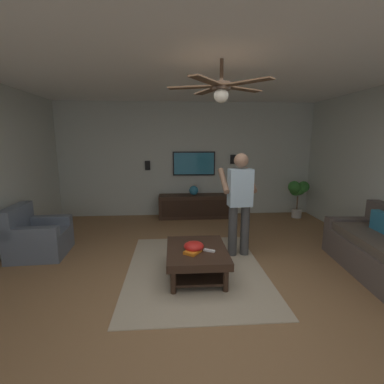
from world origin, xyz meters
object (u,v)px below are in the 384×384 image
potted_plant_short (298,191)px  vase_round (194,190)px  bowl (194,246)px  ceiling_fan (220,89)px  wall_speaker_left (233,159)px  armchair (38,238)px  coffee_table (197,256)px  person_standing (240,199)px  media_console (195,206)px  book (193,252)px  wall_speaker_right (148,165)px  remote_white (209,251)px  tv (194,163)px

potted_plant_short → vase_round: potted_plant_short is taller
bowl → ceiling_fan: (-0.27, -0.27, 1.93)m
bowl → wall_speaker_left: (3.21, -1.20, 0.91)m
armchair → coffee_table: armchair is taller
vase_round → armchair: bearing=126.9°
person_standing → media_console: bearing=9.6°
book → media_console: bearing=31.6°
media_console → book: 3.05m
armchair → wall_speaker_left: (2.26, -3.66, 1.09)m
coffee_table → book: 0.19m
person_standing → potted_plant_short: person_standing is taller
media_console → wall_speaker_right: size_ratio=7.73×
wall_speaker_left → ceiling_fan: ceiling_fan is taller
media_console → remote_white: (-3.00, 0.05, 0.14)m
wall_speaker_right → tv: bearing=-90.7°
ceiling_fan → coffee_table: bearing=33.9°
book → ceiling_fan: (-0.20, -0.29, 1.97)m
tv → remote_white: (-3.24, 0.05, -0.87)m
bowl → wall_speaker_right: 3.41m
tv → wall_speaker_left: (0.01, -0.95, 0.10)m
media_console → book: media_console is taller
tv → person_standing: bearing=12.1°
wall_speaker_left → bowl: bearing=159.5°
bowl → person_standing: bearing=-46.6°
coffee_table → person_standing: person_standing is taller
ceiling_fan → wall_speaker_left: bearing=-15.0°
person_standing → wall_speaker_right: person_standing is taller
media_console → wall_speaker_right: 1.49m
book → wall_speaker_left: 3.63m
tv → remote_white: bearing=-0.9°
coffee_table → ceiling_fan: size_ratio=0.88×
remote_white → wall_speaker_right: (3.25, 1.06, 0.82)m
wall_speaker_left → book: bearing=159.6°
bowl → ceiling_fan: size_ratio=0.23×
vase_round → book: bearing=175.4°
person_standing → vase_round: size_ratio=7.45×
person_standing → wall_speaker_right: size_ratio=7.45×
media_console → wall_speaker_left: bearing=104.9°
potted_plant_short → remote_white: bearing=138.8°
tv → person_standing: size_ratio=0.62×
person_standing → bowl: person_standing is taller
bowl → book: size_ratio=1.21×
person_standing → coffee_table: bearing=129.0°
media_console → person_standing: size_ratio=1.04×
wall_speaker_right → coffee_table: bearing=-163.9°
media_console → bowl: (-2.96, 0.25, 0.18)m
armchair → media_console: bearing=33.4°
book → ceiling_fan: bearing=-87.6°
coffee_table → potted_plant_short: size_ratio=1.13×
media_console → remote_white: bearing=-0.9°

